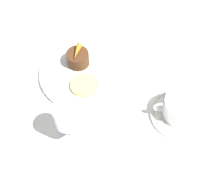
% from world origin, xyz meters
% --- Properties ---
extents(ground_plane, '(3.00, 3.00, 0.00)m').
position_xyz_m(ground_plane, '(0.00, 0.00, 0.00)').
color(ground_plane, white).
extents(dinner_plate, '(0.26, 0.26, 0.01)m').
position_xyz_m(dinner_plate, '(0.02, -0.02, 0.01)').
color(dinner_plate, white).
rests_on(dinner_plate, ground_plane).
extents(saucer, '(0.15, 0.15, 0.01)m').
position_xyz_m(saucer, '(-0.23, 0.12, 0.01)').
color(saucer, white).
rests_on(saucer, ground_plane).
extents(coffee_cup, '(0.12, 0.10, 0.06)m').
position_xyz_m(coffee_cup, '(-0.23, 0.12, 0.04)').
color(coffee_cup, white).
rests_on(coffee_cup, saucer).
extents(spoon, '(0.04, 0.11, 0.00)m').
position_xyz_m(spoon, '(-0.18, 0.11, 0.01)').
color(spoon, silver).
rests_on(spoon, saucer).
extents(wine_glass, '(0.06, 0.06, 0.12)m').
position_xyz_m(wine_glass, '(0.05, 0.17, 0.08)').
color(wine_glass, silver).
rests_on(wine_glass, ground_plane).
extents(fork, '(0.06, 0.20, 0.01)m').
position_xyz_m(fork, '(0.20, 0.01, 0.00)').
color(fork, silver).
rests_on(fork, ground_plane).
extents(dessert_cake, '(0.06, 0.06, 0.04)m').
position_xyz_m(dessert_cake, '(0.04, -0.05, 0.03)').
color(dessert_cake, '#4C2D19').
rests_on(dessert_cake, dinner_plate).
extents(carrot_garnish, '(0.03, 0.05, 0.02)m').
position_xyz_m(carrot_garnish, '(0.04, -0.05, 0.06)').
color(carrot_garnish, orange).
rests_on(carrot_garnish, dessert_cake).
extents(pineapple_slice, '(0.08, 0.08, 0.01)m').
position_xyz_m(pineapple_slice, '(0.02, 0.03, 0.02)').
color(pineapple_slice, '#EFE075').
rests_on(pineapple_slice, dinner_plate).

